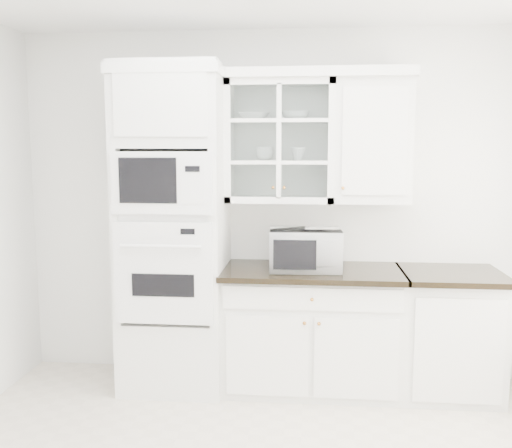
# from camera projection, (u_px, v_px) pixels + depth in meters

# --- Properties ---
(room_shell) EXTENTS (4.00, 3.50, 2.70)m
(room_shell) POSITION_uv_depth(u_px,v_px,m) (263.00, 153.00, 3.12)
(room_shell) COLOR white
(room_shell) RESTS_ON ground
(oven_column) EXTENTS (0.76, 0.68, 2.40)m
(oven_column) POSITION_uv_depth(u_px,v_px,m) (174.00, 230.00, 4.24)
(oven_column) COLOR white
(oven_column) RESTS_ON ground
(base_cabinet_run) EXTENTS (1.32, 0.67, 0.92)m
(base_cabinet_run) POSITION_uv_depth(u_px,v_px,m) (311.00, 328.00, 4.27)
(base_cabinet_run) COLOR white
(base_cabinet_run) RESTS_ON ground
(extra_base_cabinet) EXTENTS (0.72, 0.67, 0.92)m
(extra_base_cabinet) POSITION_uv_depth(u_px,v_px,m) (448.00, 332.00, 4.18)
(extra_base_cabinet) COLOR white
(extra_base_cabinet) RESTS_ON ground
(upper_cabinet_glass) EXTENTS (0.80, 0.33, 0.90)m
(upper_cabinet_glass) POSITION_uv_depth(u_px,v_px,m) (280.00, 142.00, 4.25)
(upper_cabinet_glass) COLOR white
(upper_cabinet_glass) RESTS_ON room_shell
(upper_cabinet_solid) EXTENTS (0.55, 0.33, 0.90)m
(upper_cabinet_solid) POSITION_uv_depth(u_px,v_px,m) (372.00, 142.00, 4.18)
(upper_cabinet_solid) COLOR white
(upper_cabinet_solid) RESTS_ON room_shell
(crown_molding) EXTENTS (2.14, 0.38, 0.07)m
(crown_molding) POSITION_uv_depth(u_px,v_px,m) (266.00, 75.00, 4.17)
(crown_molding) COLOR white
(crown_molding) RESTS_ON room_shell
(countertop_microwave) EXTENTS (0.53, 0.45, 0.30)m
(countertop_microwave) POSITION_uv_depth(u_px,v_px,m) (305.00, 249.00, 4.16)
(countertop_microwave) COLOR white
(countertop_microwave) RESTS_ON base_cabinet_run
(bowl_a) EXTENTS (0.26, 0.26, 0.06)m
(bowl_a) POSITION_uv_depth(u_px,v_px,m) (254.00, 116.00, 4.23)
(bowl_a) COLOR white
(bowl_a) RESTS_ON upper_cabinet_glass
(bowl_b) EXTENTS (0.22, 0.22, 0.06)m
(bowl_b) POSITION_uv_depth(u_px,v_px,m) (295.00, 116.00, 4.23)
(bowl_b) COLOR white
(bowl_b) RESTS_ON upper_cabinet_glass
(cup_a) EXTENTS (0.15, 0.15, 0.10)m
(cup_a) POSITION_uv_depth(u_px,v_px,m) (265.00, 154.00, 4.27)
(cup_a) COLOR white
(cup_a) RESTS_ON upper_cabinet_glass
(cup_b) EXTENTS (0.11, 0.11, 0.10)m
(cup_b) POSITION_uv_depth(u_px,v_px,m) (298.00, 154.00, 4.24)
(cup_b) COLOR white
(cup_b) RESTS_ON upper_cabinet_glass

